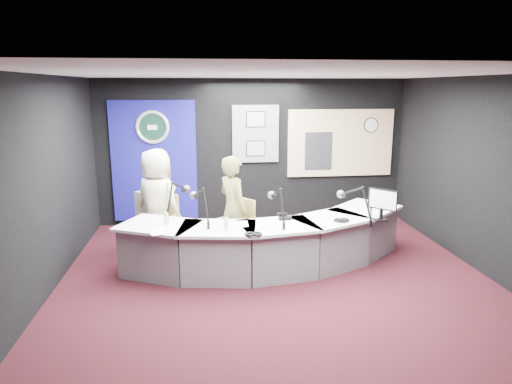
{
  "coord_description": "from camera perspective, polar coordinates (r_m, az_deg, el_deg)",
  "views": [
    {
      "loc": [
        -0.99,
        -5.81,
        2.64
      ],
      "look_at": [
        -0.2,
        0.8,
        1.1
      ],
      "focal_mm": 32.0,
      "sensor_mm": 36.0,
      "label": 1
    }
  ],
  "objects": [
    {
      "name": "boom_mic_a",
      "position": [
        6.91,
        -9.83,
        -0.47
      ],
      "size": [
        0.38,
        0.68,
        0.6
      ],
      "primitive_type": null,
      "color": "black",
      "rests_on": "broadcast_desk"
    },
    {
      "name": "armchair_right",
      "position": [
        7.04,
        -2.84,
        -4.76
      ],
      "size": [
        0.78,
        0.78,
        0.98
      ],
      "primitive_type": null,
      "rotation": [
        0.0,
        0.0,
        -0.9
      ],
      "color": "#9F7F48",
      "rests_on": "ground"
    },
    {
      "name": "person_man",
      "position": [
        7.37,
        -12.24,
        -1.3
      ],
      "size": [
        1.0,
        0.92,
        1.71
      ],
      "primitive_type": "imported",
      "rotation": [
        0.0,
        0.0,
        2.53
      ],
      "color": "beige",
      "rests_on": "ground"
    },
    {
      "name": "paper_stack",
      "position": [
        6.25,
        -12.25,
        -4.87
      ],
      "size": [
        0.3,
        0.36,
        0.0
      ],
      "primitive_type": "cube",
      "rotation": [
        0.0,
        0.0,
        0.35
      ],
      "color": "white",
      "rests_on": "broadcast_desk"
    },
    {
      "name": "armchair_left",
      "position": [
        7.48,
        -12.08,
        -4.47
      ],
      "size": [
        0.67,
        0.67,
        0.86
      ],
      "primitive_type": null,
      "rotation": [
        0.0,
        0.0,
        -0.6
      ],
      "color": "#9F7F48",
      "rests_on": "ground"
    },
    {
      "name": "ceiling",
      "position": [
        5.9,
        2.94,
        14.56
      ],
      "size": [
        6.0,
        6.0,
        0.02
      ],
      "primitive_type": "cube",
      "color": "silver",
      "rests_on": "ground"
    },
    {
      "name": "agency_seal",
      "position": [
        8.82,
        -12.83,
        7.89
      ],
      "size": [
        0.63,
        0.07,
        0.63
      ],
      "primitive_type": "torus",
      "rotation": [
        1.57,
        0.0,
        0.0
      ],
      "color": "silver",
      "rests_on": "backdrop_panel"
    },
    {
      "name": "headphones_near",
      "position": [
        6.69,
        10.64,
        -3.46
      ],
      "size": [
        0.23,
        0.23,
        0.04
      ],
      "primitive_type": "torus",
      "color": "black",
      "rests_on": "broadcast_desk"
    },
    {
      "name": "wall_front",
      "position": [
        3.23,
        11.75,
        -9.85
      ],
      "size": [
        6.0,
        0.02,
        2.8
      ],
      "primitive_type": "cube",
      "color": "black",
      "rests_on": "ground"
    },
    {
      "name": "boom_mic_c",
      "position": [
        6.41,
        2.71,
        -1.36
      ],
      "size": [
        0.2,
        0.74,
        0.6
      ],
      "primitive_type": null,
      "color": "black",
      "rests_on": "broadcast_desk"
    },
    {
      "name": "wall_right",
      "position": [
        7.16,
        27.22,
        1.59
      ],
      "size": [
        0.02,
        6.0,
        2.8
      ],
      "primitive_type": "cube",
      "color": "black",
      "rests_on": "ground"
    },
    {
      "name": "booth_window_frame",
      "position": [
        9.26,
        10.51,
        6.05
      ],
      "size": [
        2.12,
        0.06,
        1.32
      ],
      "primitive_type": "cube",
      "color": "#D1AE82",
      "rests_on": "wall_back"
    },
    {
      "name": "ground",
      "position": [
        6.46,
        2.65,
        -11.12
      ],
      "size": [
        6.0,
        6.0,
        0.0
      ],
      "primitive_type": "plane",
      "color": "black",
      "rests_on": "ground"
    },
    {
      "name": "water_bottles",
      "position": [
        6.4,
        2.1,
        -3.31
      ],
      "size": [
        3.02,
        0.42,
        0.18
      ],
      "primitive_type": null,
      "color": "silver",
      "rests_on": "broadcast_desk"
    },
    {
      "name": "seal_center",
      "position": [
        8.82,
        -12.83,
        7.89
      ],
      "size": [
        0.48,
        0.01,
        0.48
      ],
      "primitive_type": "cylinder",
      "rotation": [
        1.57,
        0.0,
        0.0
      ],
      "color": "black",
      "rests_on": "backdrop_panel"
    },
    {
      "name": "draped_jacket",
      "position": [
        7.64,
        -13.22,
        -2.66
      ],
      "size": [
        0.47,
        0.36,
        0.7
      ],
      "primitive_type": "cube",
      "rotation": [
        0.0,
        0.0,
        -0.6
      ],
      "color": "gray",
      "rests_on": "armchair_left"
    },
    {
      "name": "backdrop_panel",
      "position": [
        8.94,
        -12.59,
        3.76
      ],
      "size": [
        1.6,
        0.05,
        2.3
      ],
      "primitive_type": "cube",
      "color": "#0E0D65",
      "rests_on": "wall_back"
    },
    {
      "name": "booth_glow",
      "position": [
        9.25,
        10.53,
        6.04
      ],
      "size": [
        2.0,
        0.02,
        1.2
      ],
      "primitive_type": "cube",
      "color": "beige",
      "rests_on": "booth_window_frame"
    },
    {
      "name": "framed_photo_lower",
      "position": [
        8.89,
        -0.03,
        5.46
      ],
      "size": [
        0.34,
        0.02,
        0.27
      ],
      "primitive_type": "cube",
      "color": "gray",
      "rests_on": "pinboard"
    },
    {
      "name": "boom_mic_b",
      "position": [
        6.46,
        -6.95,
        -1.33
      ],
      "size": [
        0.32,
        0.71,
        0.6
      ],
      "primitive_type": null,
      "color": "black",
      "rests_on": "broadcast_desk"
    },
    {
      "name": "pinboard",
      "position": [
        8.89,
        -0.05,
        7.27
      ],
      "size": [
        0.9,
        0.04,
        1.1
      ],
      "primitive_type": "cube",
      "color": "slate",
      "rests_on": "wall_back"
    },
    {
      "name": "broadcast_desk",
      "position": [
        6.82,
        1.51,
        -6.39
      ],
      "size": [
        4.5,
        1.9,
        0.75
      ],
      "primitive_type": null,
      "color": "silver",
      "rests_on": "ground"
    },
    {
      "name": "notepad",
      "position": [
        6.45,
        -1.91,
        -4.0
      ],
      "size": [
        0.21,
        0.29,
        0.0
      ],
      "primitive_type": "cube",
      "rotation": [
        0.0,
        0.0,
        -0.03
      ],
      "color": "white",
      "rests_on": "broadcast_desk"
    },
    {
      "name": "wall_back",
      "position": [
        8.95,
        -0.39,
        5.06
      ],
      "size": [
        6.0,
        0.02,
        2.8
      ],
      "primitive_type": "cube",
      "color": "black",
      "rests_on": "ground"
    },
    {
      "name": "framed_photo_upper",
      "position": [
        8.83,
        -0.03,
        9.06
      ],
      "size": [
        0.34,
        0.02,
        0.27
      ],
      "primitive_type": "cube",
      "color": "gray",
      "rests_on": "pinboard"
    },
    {
      "name": "boom_mic_d",
      "position": [
        6.65,
        12.32,
        -1.12
      ],
      "size": [
        0.39,
        0.68,
        0.6
      ],
      "primitive_type": null,
      "color": "black",
      "rests_on": "broadcast_desk"
    },
    {
      "name": "wall_left",
      "position": [
        6.27,
        -25.35,
        0.36
      ],
      "size": [
        0.02,
        6.0,
        2.8
      ],
      "primitive_type": "cube",
      "color": "black",
      "rests_on": "ground"
    },
    {
      "name": "person_woman",
      "position": [
        6.95,
        -2.87,
        -2.17
      ],
      "size": [
        0.64,
        0.72,
        1.64
      ],
      "primitive_type": "imported",
      "rotation": [
        0.0,
        0.0,
        2.09
      ],
      "color": "olive",
      "rests_on": "ground"
    },
    {
      "name": "computer_monitor",
      "position": [
        6.77,
        15.48,
        -0.87
      ],
      "size": [
        0.34,
        0.36,
        0.32
      ],
      "primitive_type": "cube",
      "rotation": [
        0.0,
        0.0,
        -0.82
      ],
      "color": "black",
      "rests_on": "broadcast_desk"
    },
    {
      "name": "wall_clock",
      "position": [
        9.4,
        14.19,
        8.11
      ],
      "size": [
        0.28,
        0.01,
        0.28
      ],
      "primitive_type": "cylinder",
      "rotation": [
        1.57,
        0.0,
        0.0
      ],
      "color": "white",
      "rests_on": "booth_window_frame"
    },
    {
      "name": "headphones_far",
      "position": [
        5.96,
        -0.32,
        -5.28
      ],
      "size": [
        0.2,
        0.2,
        0.03
      ],
      "primitive_type": "torus",
      "color": "black",
      "rests_on": "broadcast_desk"
    },
    {
      "name": "desk_phone",
      "position": [
        6.68,
        3.63,
        -3.2
      ],
      "size": [
        0.18,
        0.15,
        0.04
      ],
      "primitive_type": "cube",
      "rotation": [
        0.0,
        0.0,
        -0.03
      ],
      "color": "black",
      "rests_on": "broadcast_desk"
    },
    {
      "name": "equipment_rack",
      "position": [
        9.13,
        7.82,
        5.09
      ],
      "size": [
        0.55,
        0.02,
        0.75
      ],
      "primitive_type": "cube",
      "color": "black",
      "rests_on": "booth_window_frame"
    }
  ]
}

